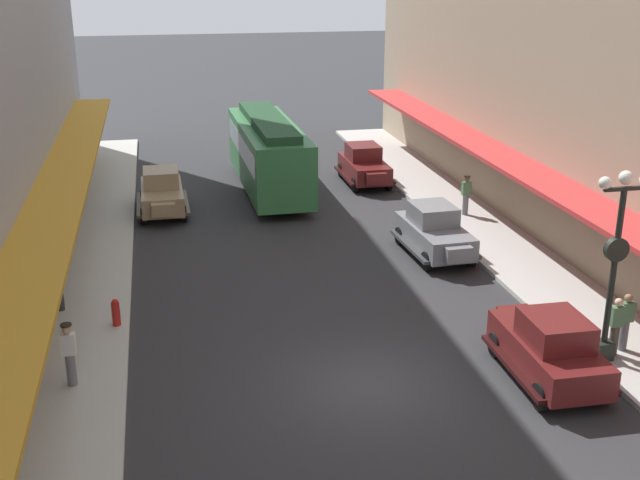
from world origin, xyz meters
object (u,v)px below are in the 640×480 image
Objects in this scene: pedestrian_1 at (69,354)px; parked_car_0 at (364,164)px; pedestrian_0 at (616,326)px; pedestrian_2 at (58,284)px; streetcar at (268,151)px; pedestrian_3 at (466,195)px; lamp_post_with_clock at (615,259)px; pedestrian_5 at (23,355)px; parked_car_2 at (162,191)px; pedestrian_4 at (625,321)px; parked_car_3 at (434,230)px; parked_car_1 at (549,346)px; fire_hydrant at (116,312)px.

parked_car_0 is at bearing 55.00° from pedestrian_1.
pedestrian_0 is 16.00m from pedestrian_2.
streetcar reaches higher than pedestrian_3.
pedestrian_1 is (-13.72, 1.44, -1.97)m from lamp_post_with_clock.
parked_car_2 is at bearing 75.73° from pedestrian_5.
pedestrian_1 is at bearing 175.69° from pedestrian_4.
pedestrian_3 is at bearing 54.59° from parked_car_3.
parked_car_3 is 2.58× the size of pedestrian_1.
parked_car_1 is at bearing -91.24° from parked_car_3.
pedestrian_4 is (15.24, -5.80, -0.02)m from pedestrian_2.
streetcar is 5.88× the size of pedestrian_0.
lamp_post_with_clock is (1.64, -8.74, 2.04)m from parked_car_3.
parked_car_2 is at bearing 143.35° from parked_car_3.
parked_car_2 is 19.53m from pedestrian_0.
fire_hydrant is 0.49× the size of pedestrian_5.
parked_car_0 is 0.44× the size of streetcar.
lamp_post_with_clock is 3.15× the size of pedestrian_4.
pedestrian_4 is (14.51, -1.09, -0.02)m from pedestrian_1.
pedestrian_1 is at bearing -143.03° from pedestrian_3.
streetcar is (-4.46, 18.68, 0.96)m from parked_car_1.
parked_car_2 is (-9.56, -2.83, 0.00)m from parked_car_0.
parked_car_0 is 5.20× the size of fire_hydrant.
pedestrian_1 is (-14.10, 1.30, 0.02)m from pedestrian_0.
lamp_post_with_clock is 6.29× the size of fire_hydrant.
parked_car_2 is 2.56× the size of pedestrian_2.
parked_car_3 is at bearing 88.76° from parked_car_1.
parked_car_3 is at bearing -36.65° from parked_car_2.
pedestrian_3 is at bearing -14.87° from parked_car_2.
pedestrian_0 is 0.46m from pedestrian_4.
streetcar is at bearing 64.45° from fire_hydrant.
pedestrian_5 is at bearing -104.27° from parked_car_2.
pedestrian_0 is at bearing -19.23° from fire_hydrant.
fire_hydrant is 0.49× the size of pedestrian_2.
lamp_post_with_clock reaches higher than fire_hydrant.
lamp_post_with_clock is at bearing -79.37° from parked_car_3.
pedestrian_5 is at bearing -94.76° from pedestrian_2.
pedestrian_2 is 16.31m from pedestrian_4.
pedestrian_1 is 18.54m from pedestrian_3.
parked_car_3 is at bearing 31.15° from pedestrian_1.
parked_car_0 reaches higher than pedestrian_0.
parked_car_1 is 9.22m from parked_car_3.
pedestrian_0 is 0.98× the size of pedestrian_3.
pedestrian_0 is at bearing 15.46° from parked_car_1.
lamp_post_with_clock reaches higher than parked_car_2.
parked_car_2 is 11.25m from fire_hydrant.
pedestrian_1 is at bearing -9.74° from pedestrian_5.
parked_car_2 reaches higher than pedestrian_1.
streetcar is 11.76× the size of fire_hydrant.
fire_hydrant is 0.49× the size of pedestrian_3.
streetcar reaches higher than pedestrian_0.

